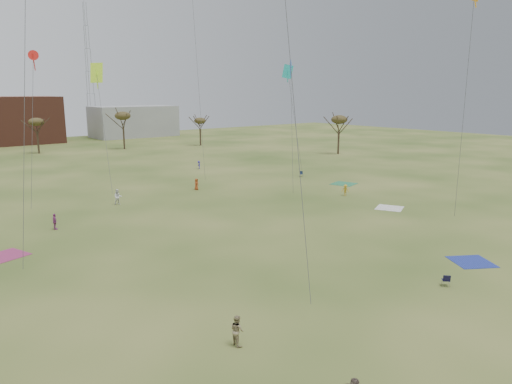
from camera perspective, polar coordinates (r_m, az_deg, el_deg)
ground at (r=31.96m, az=14.18°, el=-13.18°), size 260.00×260.00×0.00m
spectator_fore_b at (r=26.68m, az=-2.25°, el=-16.07°), size 0.72×0.88×1.69m
flyer_mid_b at (r=63.55m, az=10.55°, el=0.23°), size 1.04×1.07×1.47m
spectator_mid_d at (r=51.18m, az=-22.76°, el=-3.26°), size 0.40×0.94×1.60m
spectator_mid_e at (r=59.87m, az=-16.08°, el=-0.57°), size 1.07×0.94×1.84m
flyer_far_b at (r=66.64m, az=-7.08°, el=0.93°), size 0.92×0.80×1.59m
flyer_far_c at (r=84.76m, az=-6.80°, el=3.21°), size 0.76×1.01×1.38m
blanket_blue at (r=42.33m, az=24.21°, el=-7.58°), size 4.09×4.09×0.03m
blanket_cream at (r=58.05m, az=15.55°, el=-1.85°), size 3.90×3.90×0.03m
blanket_plum at (r=45.09m, az=-27.54°, el=-6.72°), size 3.69×3.69×0.03m
blanket_olive at (r=71.66m, az=10.36°, el=0.95°), size 3.98×3.98×0.03m
camp_chair_center at (r=36.61m, az=21.59°, el=-9.94°), size 0.74×0.74×0.87m
camp_chair_right at (r=76.85m, az=5.40°, el=2.02°), size 0.73×0.74×0.87m
kites_aloft at (r=46.88m, az=-8.72°, el=20.33°), size 61.88×58.77×27.84m
tree_line at (r=98.36m, az=-27.33°, el=6.92°), size 117.44×49.32×8.91m
building_brick at (r=139.97m, az=-27.81°, el=7.51°), size 26.00×16.00×12.00m
building_grey at (r=149.35m, az=-14.27°, el=8.12°), size 24.00×12.00×9.00m
radio_tower at (r=151.74m, az=-19.23°, el=13.45°), size 1.51×1.72×41.00m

